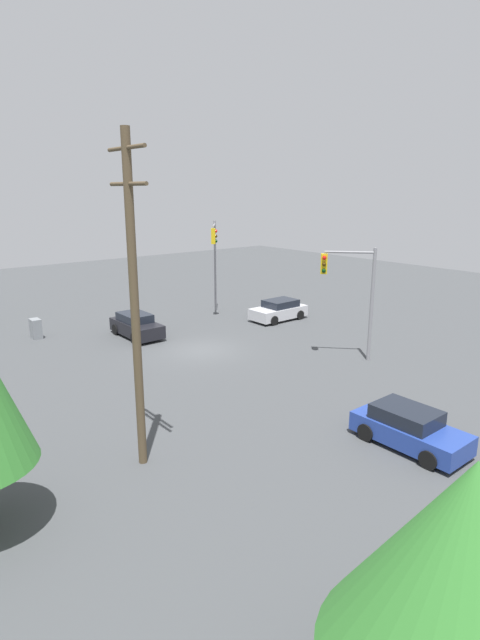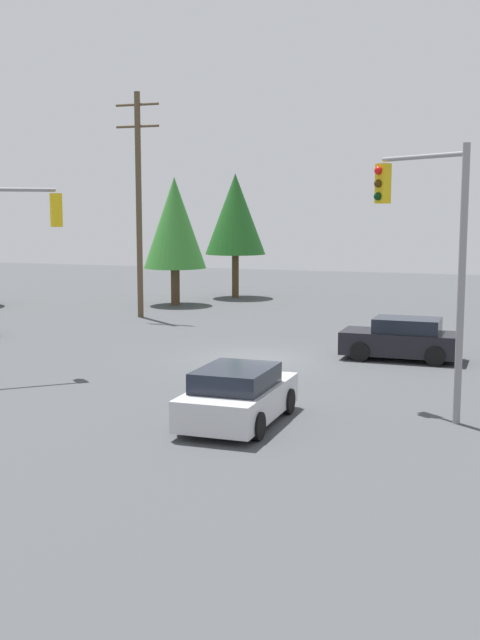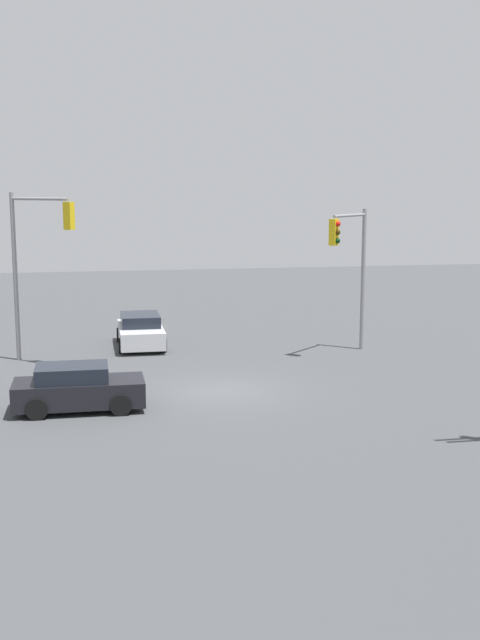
% 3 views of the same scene
% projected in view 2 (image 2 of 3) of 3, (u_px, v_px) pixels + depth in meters
% --- Properties ---
extents(ground_plane, '(80.00, 80.00, 0.00)m').
position_uv_depth(ground_plane, '(256.00, 359.00, 28.13)').
color(ground_plane, '#424447').
extents(sedan_silver, '(2.01, 4.07, 1.42)m').
position_uv_depth(sedan_silver, '(238.00, 396.00, 19.56)').
color(sedan_silver, silver).
rests_on(sedan_silver, ground_plane).
extents(sedan_dark, '(4.08, 1.87, 1.47)m').
position_uv_depth(sedan_dark, '(402.00, 340.00, 27.87)').
color(sedan_dark, black).
rests_on(sedan_dark, ground_plane).
extents(traffic_signal_main, '(2.55, 2.08, 6.76)m').
position_uv_depth(traffic_signal_main, '(429.00, 236.00, 19.98)').
color(traffic_signal_main, gray).
rests_on(traffic_signal_main, ground_plane).
extents(traffic_signal_cross, '(2.19, 2.07, 6.05)m').
position_uv_depth(traffic_signal_cross, '(8.00, 246.00, 24.76)').
color(traffic_signal_cross, gray).
rests_on(traffic_signal_cross, ground_plane).
extents(utility_pole_tall, '(2.20, 0.28, 10.67)m').
position_uv_depth(utility_pole_tall, '(139.00, 200.00, 38.21)').
color(utility_pole_tall, brown).
rests_on(utility_pole_tall, ground_plane).
extents(tree_far, '(3.39, 3.39, 6.92)m').
position_uv_depth(tree_far, '(175.00, 223.00, 43.29)').
color(tree_far, '#4C3823').
rests_on(tree_far, ground_plane).
extents(tree_behind, '(3.55, 3.55, 7.27)m').
position_uv_depth(tree_behind, '(235.00, 214.00, 46.90)').
color(tree_behind, '#4C3823').
rests_on(tree_behind, ground_plane).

